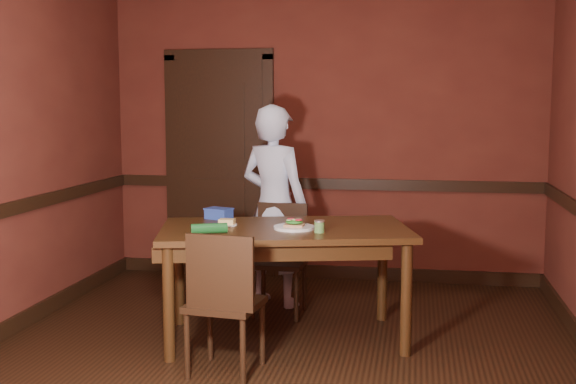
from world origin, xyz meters
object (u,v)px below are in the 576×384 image
(chair_near, at_px, (225,301))
(sauce_jar, at_px, (319,226))
(person, at_px, (274,206))
(dining_table, at_px, (285,283))
(food_tub, at_px, (219,213))
(sandwich_plate, at_px, (294,226))
(chair_far, at_px, (279,260))
(cheese_saucer, at_px, (227,223))

(chair_near, bearing_deg, sauce_jar, -128.23)
(chair_near, distance_m, person, 1.60)
(dining_table, bearing_deg, food_tub, 139.94)
(person, xyz_separation_m, sauce_jar, (0.51, -1.03, 0.02))
(sauce_jar, distance_m, food_tub, 0.92)
(food_tub, bearing_deg, sandwich_plate, -8.14)
(chair_near, bearing_deg, person, -83.63)
(chair_far, height_order, food_tub, food_tub)
(chair_near, xyz_separation_m, person, (-0.00, 1.55, 0.37))
(sandwich_plate, bearing_deg, food_tub, 152.20)
(dining_table, xyz_separation_m, sauce_jar, (0.26, -0.17, 0.44))
(chair_near, relative_size, cheese_saucer, 6.16)
(chair_near, xyz_separation_m, food_tub, (-0.30, 0.95, 0.39))
(cheese_saucer, bearing_deg, chair_far, 65.67)
(chair_far, distance_m, food_tub, 0.65)
(person, bearing_deg, dining_table, 127.27)
(sandwich_plate, bearing_deg, dining_table, 141.24)
(person, bearing_deg, sandwich_plate, 130.56)
(chair_far, height_order, sandwich_plate, sandwich_plate)
(chair_near, bearing_deg, chair_far, -87.93)
(cheese_saucer, bearing_deg, sauce_jar, -13.93)
(chair_near, relative_size, food_tub, 3.99)
(dining_table, bearing_deg, sauce_jar, -46.70)
(dining_table, bearing_deg, cheese_saucer, 166.21)
(cheese_saucer, bearing_deg, chair_near, -76.23)
(chair_far, relative_size, sandwich_plate, 3.06)
(dining_table, height_order, sauce_jar, sauce_jar)
(dining_table, relative_size, person, 1.04)
(chair_near, height_order, sandwich_plate, chair_near)
(food_tub, bearing_deg, person, 82.95)
(food_tub, bearing_deg, dining_table, -6.40)
(dining_table, height_order, cheese_saucer, cheese_saucer)
(chair_far, bearing_deg, sandwich_plate, -68.50)
(chair_far, relative_size, cheese_saucer, 5.93)
(dining_table, relative_size, chair_near, 1.91)
(dining_table, relative_size, sauce_jar, 20.41)
(chair_near, relative_size, sauce_jar, 10.71)
(sandwich_plate, bearing_deg, person, 109.21)
(person, height_order, sandwich_plate, person)
(person, height_order, food_tub, person)
(chair_far, relative_size, person, 0.52)
(chair_far, height_order, sauce_jar, sauce_jar)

